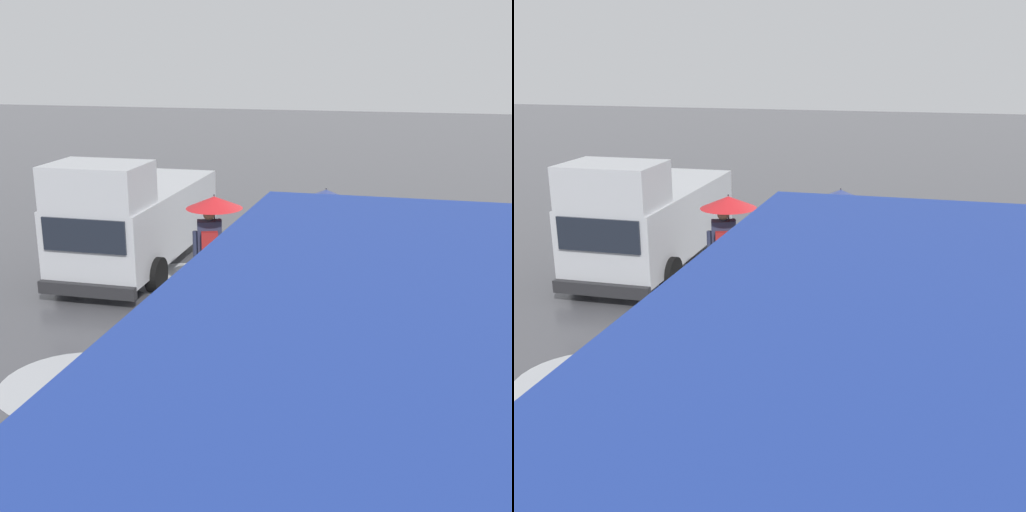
% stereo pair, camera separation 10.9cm
% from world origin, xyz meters
% --- Properties ---
extents(ground_plane, '(90.00, 90.00, 0.00)m').
position_xyz_m(ground_plane, '(0.00, 0.00, 0.00)').
color(ground_plane, '#4C4C51').
extents(slush_patch_near_cluster, '(2.11, 2.11, 0.01)m').
position_xyz_m(slush_patch_near_cluster, '(2.65, 4.92, 0.00)').
color(slush_patch_near_cluster, '#ADAFB5').
rests_on(slush_patch_near_cluster, ground).
extents(slush_patch_under_van, '(1.52, 1.52, 0.01)m').
position_xyz_m(slush_patch_under_van, '(-1.79, 4.49, 0.00)').
color(slush_patch_under_van, silver).
rests_on(slush_patch_under_van, ground).
extents(slush_patch_mid_street, '(1.44, 1.44, 0.01)m').
position_xyz_m(slush_patch_mid_street, '(-0.68, -0.67, 0.00)').
color(slush_patch_mid_street, '#ADAFB5').
rests_on(slush_patch_mid_street, ground).
extents(slush_patch_far_side, '(2.23, 2.23, 0.01)m').
position_xyz_m(slush_patch_far_side, '(2.69, 0.12, 0.00)').
color(slush_patch_far_side, silver).
rests_on(slush_patch_far_side, ground).
extents(cargo_van_parked_right, '(2.27, 5.37, 2.60)m').
position_xyz_m(cargo_van_parked_right, '(3.95, -0.33, 1.18)').
color(cargo_van_parked_right, '#B7BABF').
rests_on(cargo_van_parked_right, ground).
extents(shopping_cart_vendor, '(0.67, 0.89, 1.04)m').
position_xyz_m(shopping_cart_vendor, '(0.33, 0.81, 0.57)').
color(shopping_cart_vendor, '#B2B2B7').
rests_on(shopping_cart_vendor, ground).
extents(hand_dolly_boxes, '(0.56, 0.74, 1.32)m').
position_xyz_m(hand_dolly_boxes, '(1.35, 1.04, 0.61)').
color(hand_dolly_boxes, '#515156').
rests_on(hand_dolly_boxes, ground).
extents(pedestrian_pink_side, '(1.04, 1.04, 2.15)m').
position_xyz_m(pedestrian_pink_side, '(1.61, 1.45, 1.57)').
color(pedestrian_pink_side, black).
rests_on(pedestrian_pink_side, ground).
extents(pedestrian_black_side, '(1.04, 1.04, 2.15)m').
position_xyz_m(pedestrian_black_side, '(-0.35, 0.30, 1.58)').
color(pedestrian_black_side, black).
rests_on(pedestrian_black_side, ground).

